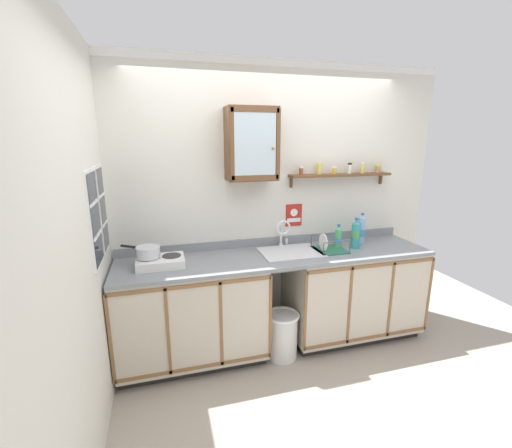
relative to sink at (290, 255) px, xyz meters
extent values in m
plane|color=#9E9384|center=(-0.12, -0.32, -0.89)|extent=(5.89, 5.89, 0.00)
cube|color=silver|center=(-0.12, 0.30, 0.42)|extent=(3.49, 0.05, 2.63)
cube|color=white|center=(-0.12, 0.27, 1.69)|extent=(3.49, 0.02, 0.05)
cube|color=silver|center=(-1.59, -0.62, 0.42)|extent=(0.05, 3.40, 2.63)
cube|color=black|center=(-0.92, -0.01, -0.85)|extent=(1.23, 0.56, 0.08)
cube|color=beige|center=(-0.92, -0.04, -0.41)|extent=(1.25, 0.62, 0.81)
cube|color=brown|center=(-0.92, -0.35, -0.05)|extent=(1.25, 0.01, 0.03)
cube|color=brown|center=(-0.92, -0.35, -0.76)|extent=(1.25, 0.01, 0.03)
cube|color=brown|center=(-1.55, -0.35, -0.41)|extent=(0.02, 0.01, 0.74)
cube|color=brown|center=(-1.13, -0.35, -0.41)|extent=(0.02, 0.01, 0.74)
cube|color=brown|center=(-0.72, -0.35, -0.41)|extent=(0.02, 0.01, 0.74)
cube|color=brown|center=(-0.30, -0.35, -0.41)|extent=(0.02, 0.01, 0.74)
cube|color=black|center=(0.66, -0.01, -0.85)|extent=(1.26, 0.56, 0.08)
cube|color=beige|center=(0.66, -0.04, -0.41)|extent=(1.29, 0.62, 0.81)
cube|color=brown|center=(0.66, -0.35, -0.05)|extent=(1.29, 0.01, 0.03)
cube|color=brown|center=(0.66, -0.35, -0.76)|extent=(1.29, 0.01, 0.03)
cube|color=brown|center=(0.02, -0.35, -0.41)|extent=(0.02, 0.01, 0.74)
cube|color=brown|center=(0.45, -0.35, -0.41)|extent=(0.02, 0.01, 0.74)
cube|color=brown|center=(0.87, -0.35, -0.41)|extent=(0.02, 0.01, 0.74)
cube|color=brown|center=(1.30, -0.35, -0.41)|extent=(0.02, 0.01, 0.74)
cube|color=gray|center=(-0.12, -0.04, 0.01)|extent=(2.85, 0.65, 0.03)
cube|color=gray|center=(-0.12, 0.26, 0.06)|extent=(2.85, 0.02, 0.08)
cube|color=silver|center=(0.00, -0.02, 0.03)|extent=(0.55, 0.41, 0.01)
cube|color=slate|center=(0.00, -0.02, -0.08)|extent=(0.47, 0.33, 0.01)
cube|color=slate|center=(0.00, 0.15, -0.03)|extent=(0.47, 0.01, 0.11)
cube|color=slate|center=(0.00, -0.19, -0.03)|extent=(0.47, 0.01, 0.11)
cylinder|color=#4C4C51|center=(0.00, -0.02, -0.08)|extent=(0.04, 0.04, 0.01)
cylinder|color=silver|center=(-0.02, 0.21, 0.04)|extent=(0.05, 0.05, 0.02)
cylinder|color=silver|center=(-0.02, 0.21, 0.14)|extent=(0.02, 0.02, 0.18)
torus|color=silver|center=(-0.02, 0.15, 0.23)|extent=(0.14, 0.02, 0.14)
cylinder|color=silver|center=(0.04, 0.21, 0.07)|extent=(0.02, 0.02, 0.05)
cube|color=silver|center=(-1.15, -0.04, 0.06)|extent=(0.38, 0.27, 0.07)
cylinder|color=#2D2D2D|center=(-1.25, -0.02, 0.10)|extent=(0.15, 0.15, 0.01)
cylinder|color=#2D2D2D|center=(-1.06, -0.02, 0.10)|extent=(0.15, 0.15, 0.01)
cylinder|color=black|center=(-1.25, -0.16, 0.06)|extent=(0.03, 0.02, 0.03)
cylinder|color=black|center=(-1.06, -0.16, 0.06)|extent=(0.03, 0.02, 0.03)
cylinder|color=silver|center=(-1.25, -0.02, 0.15)|extent=(0.19, 0.19, 0.09)
torus|color=silver|center=(-1.25, -0.02, 0.19)|extent=(0.19, 0.19, 0.01)
cylinder|color=black|center=(-1.39, 0.08, 0.18)|extent=(0.15, 0.11, 0.02)
cylinder|color=#4CB266|center=(0.49, 0.00, 0.12)|extent=(0.06, 0.06, 0.18)
cone|color=#4CB266|center=(0.49, 0.00, 0.22)|extent=(0.06, 0.06, 0.03)
cylinder|color=#2D59B2|center=(0.49, 0.00, 0.25)|extent=(0.03, 0.03, 0.02)
cylinder|color=#3F8CCC|center=(0.49, 0.00, 0.10)|extent=(0.07, 0.07, 0.05)
cylinder|color=teal|center=(0.65, -0.05, 0.14)|extent=(0.08, 0.08, 0.24)
cone|color=teal|center=(0.65, -0.05, 0.28)|extent=(0.08, 0.08, 0.04)
cylinder|color=#2D59B2|center=(0.65, -0.05, 0.31)|extent=(0.04, 0.04, 0.02)
cylinder|color=#4C9959|center=(0.65, -0.05, 0.16)|extent=(0.08, 0.08, 0.07)
cylinder|color=#8CB7E0|center=(0.78, 0.07, 0.16)|extent=(0.07, 0.07, 0.26)
cone|color=#8CB7E0|center=(0.78, 0.07, 0.30)|extent=(0.06, 0.06, 0.03)
cylinder|color=#2D59B2|center=(0.78, 0.07, 0.33)|extent=(0.03, 0.03, 0.02)
cylinder|color=#3F8CCC|center=(0.78, 0.07, 0.14)|extent=(0.07, 0.07, 0.07)
cube|color=#26664C|center=(0.38, -0.05, 0.03)|extent=(0.28, 0.28, 0.01)
cylinder|color=#4C4F54|center=(0.25, -0.18, 0.09)|extent=(0.01, 0.01, 0.11)
cylinder|color=#4C4F54|center=(0.51, -0.18, 0.09)|extent=(0.01, 0.01, 0.11)
cylinder|color=#4C4F54|center=(0.25, 0.08, 0.09)|extent=(0.01, 0.01, 0.11)
cylinder|color=#4C4F54|center=(0.51, 0.08, 0.09)|extent=(0.01, 0.01, 0.11)
cylinder|color=#4C4F54|center=(0.38, -0.18, 0.15)|extent=(0.26, 0.01, 0.01)
cylinder|color=#4C4F54|center=(0.38, 0.08, 0.15)|extent=(0.26, 0.01, 0.01)
cylinder|color=white|center=(0.31, -0.05, 0.11)|extent=(0.01, 0.17, 0.17)
cube|color=brown|center=(-0.33, 0.15, 1.00)|extent=(0.44, 0.25, 0.63)
cube|color=silver|center=(-0.33, 0.02, 1.00)|extent=(0.36, 0.01, 0.51)
cube|color=brown|center=(-0.53, 0.02, 1.00)|extent=(0.04, 0.01, 0.59)
cube|color=brown|center=(-0.13, 0.02, 1.00)|extent=(0.04, 0.01, 0.59)
cube|color=brown|center=(-0.33, 0.02, 1.28)|extent=(0.41, 0.01, 0.05)
cube|color=brown|center=(-0.33, 0.02, 0.72)|extent=(0.41, 0.01, 0.05)
sphere|color=olive|center=(-0.17, 0.01, 0.97)|extent=(0.02, 0.02, 0.02)
cube|color=brown|center=(0.59, 0.20, 0.70)|extent=(1.05, 0.14, 0.02)
cube|color=brown|center=(0.10, 0.26, 0.64)|extent=(0.02, 0.03, 0.10)
cube|color=brown|center=(1.09, 0.26, 0.64)|extent=(0.02, 0.03, 0.10)
cylinder|color=brown|center=(0.17, 0.21, 0.74)|extent=(0.04, 0.04, 0.06)
cylinder|color=white|center=(0.17, 0.21, 0.78)|extent=(0.04, 0.04, 0.02)
cylinder|color=#E0C659|center=(0.36, 0.21, 0.76)|extent=(0.04, 0.04, 0.09)
cylinder|color=yellow|center=(0.36, 0.21, 0.81)|extent=(0.05, 0.05, 0.02)
cylinder|color=gold|center=(0.52, 0.20, 0.74)|extent=(0.04, 0.04, 0.06)
cylinder|color=white|center=(0.52, 0.20, 0.78)|extent=(0.05, 0.05, 0.02)
cylinder|color=silver|center=(0.68, 0.20, 0.76)|extent=(0.04, 0.04, 0.09)
cylinder|color=black|center=(0.68, 0.20, 0.81)|extent=(0.04, 0.04, 0.02)
cylinder|color=#E0C659|center=(0.83, 0.20, 0.76)|extent=(0.04, 0.04, 0.09)
cylinder|color=white|center=(0.83, 0.20, 0.81)|extent=(0.04, 0.04, 0.02)
cylinder|color=tan|center=(1.01, 0.21, 0.74)|extent=(0.05, 0.05, 0.06)
cylinder|color=yellow|center=(1.01, 0.21, 0.78)|extent=(0.05, 0.05, 0.02)
cube|color=#B2261E|center=(0.14, 0.27, 0.31)|extent=(0.17, 0.01, 0.22)
cube|color=white|center=(0.14, 0.26, 0.26)|extent=(0.14, 0.00, 0.04)
cylinder|color=white|center=(0.14, 0.26, 0.34)|extent=(0.07, 0.00, 0.07)
cube|color=#262D38|center=(-1.56, -0.17, 0.52)|extent=(0.01, 0.63, 0.63)
cube|color=white|center=(-1.57, -0.17, 0.52)|extent=(0.02, 0.67, 0.67)
cube|color=white|center=(-1.55, -0.17, 0.52)|extent=(0.01, 0.02, 0.63)
cube|color=white|center=(-1.55, -0.17, 0.40)|extent=(0.01, 0.63, 0.02)
cube|color=white|center=(-1.55, -0.17, 0.63)|extent=(0.01, 0.63, 0.02)
cylinder|color=silver|center=(-0.14, -0.22, -0.69)|extent=(0.27, 0.27, 0.42)
torus|color=white|center=(-0.14, -0.22, -0.48)|extent=(0.30, 0.30, 0.03)
camera|label=1|loc=(-1.12, -2.81, 1.05)|focal=24.07mm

